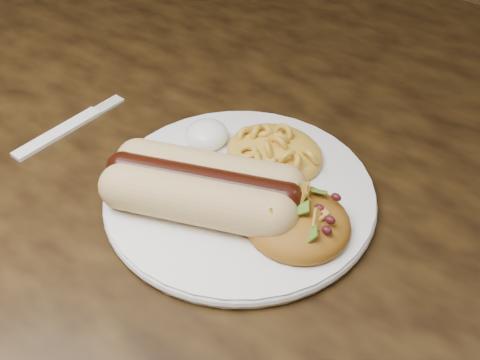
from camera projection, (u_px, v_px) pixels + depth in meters
The scene contains 7 objects.
table at pixel (206, 187), 0.64m from camera, with size 1.60×0.90×0.75m.
plate at pixel (240, 194), 0.49m from camera, with size 0.23×0.23×0.01m, color white.
hotdog at pixel (203, 186), 0.46m from camera, with size 0.14×0.12×0.04m.
mac_and_cheese at pixel (275, 142), 0.51m from camera, with size 0.09×0.08×0.04m, color gold.
sour_cream at pixel (207, 131), 0.53m from camera, with size 0.04×0.04×0.03m, color white.
taco_salad at pixel (298, 215), 0.44m from camera, with size 0.09×0.08×0.04m.
fork at pixel (58, 133), 0.56m from camera, with size 0.02×0.15×0.00m, color white.
Camera 1 is at (0.33, -0.34, 1.09)m, focal length 42.00 mm.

